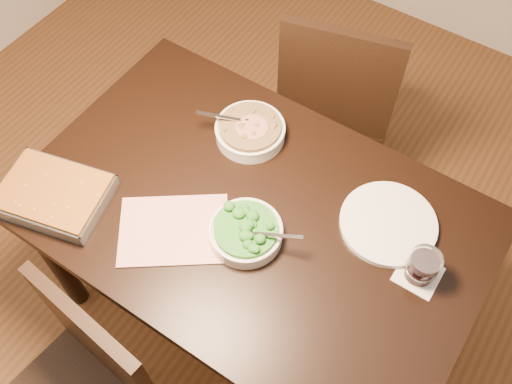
{
  "coord_description": "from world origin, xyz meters",
  "views": [
    {
      "loc": [
        0.51,
        -0.74,
        2.23
      ],
      "look_at": [
        -0.01,
        0.04,
        0.8
      ],
      "focal_mm": 40.0,
      "sensor_mm": 36.0,
      "label": 1
    }
  ],
  "objects_px": {
    "broccoli_bowl": "(246,232)",
    "dinner_plate": "(388,223)",
    "baking_dish": "(54,195)",
    "stew_bowl": "(250,130)",
    "chair_far": "(339,94)",
    "table": "(251,226)",
    "wine_tumbler": "(423,266)"
  },
  "relations": [
    {
      "from": "baking_dish",
      "to": "dinner_plate",
      "type": "relative_size",
      "value": 1.28
    },
    {
      "from": "wine_tumbler",
      "to": "dinner_plate",
      "type": "bearing_deg",
      "value": 145.72
    },
    {
      "from": "stew_bowl",
      "to": "dinner_plate",
      "type": "relative_size",
      "value": 0.82
    },
    {
      "from": "wine_tumbler",
      "to": "chair_far",
      "type": "bearing_deg",
      "value": 131.53
    },
    {
      "from": "stew_bowl",
      "to": "wine_tumbler",
      "type": "height_order",
      "value": "wine_tumbler"
    },
    {
      "from": "baking_dish",
      "to": "stew_bowl",
      "type": "bearing_deg",
      "value": 42.02
    },
    {
      "from": "table",
      "to": "dinner_plate",
      "type": "height_order",
      "value": "dinner_plate"
    },
    {
      "from": "broccoli_bowl",
      "to": "dinner_plate",
      "type": "height_order",
      "value": "broccoli_bowl"
    },
    {
      "from": "broccoli_bowl",
      "to": "baking_dish",
      "type": "relative_size",
      "value": 0.65
    },
    {
      "from": "table",
      "to": "stew_bowl",
      "type": "distance_m",
      "value": 0.31
    },
    {
      "from": "stew_bowl",
      "to": "dinner_plate",
      "type": "height_order",
      "value": "stew_bowl"
    },
    {
      "from": "table",
      "to": "wine_tumbler",
      "type": "relative_size",
      "value": 14.06
    },
    {
      "from": "baking_dish",
      "to": "chair_far",
      "type": "height_order",
      "value": "chair_far"
    },
    {
      "from": "broccoli_bowl",
      "to": "chair_far",
      "type": "bearing_deg",
      "value": 98.37
    },
    {
      "from": "broccoli_bowl",
      "to": "baking_dish",
      "type": "height_order",
      "value": "broccoli_bowl"
    },
    {
      "from": "broccoli_bowl",
      "to": "baking_dish",
      "type": "bearing_deg",
      "value": -159.01
    },
    {
      "from": "table",
      "to": "chair_far",
      "type": "height_order",
      "value": "chair_far"
    },
    {
      "from": "table",
      "to": "chair_far",
      "type": "xyz_separation_m",
      "value": [
        -0.09,
        0.76,
        -0.13
      ]
    },
    {
      "from": "baking_dish",
      "to": "dinner_plate",
      "type": "distance_m",
      "value": 1.01
    },
    {
      "from": "broccoli_bowl",
      "to": "wine_tumbler",
      "type": "relative_size",
      "value": 2.44
    },
    {
      "from": "baking_dish",
      "to": "table",
      "type": "bearing_deg",
      "value": 15.64
    },
    {
      "from": "table",
      "to": "chair_far",
      "type": "distance_m",
      "value": 0.78
    },
    {
      "from": "broccoli_bowl",
      "to": "dinner_plate",
      "type": "xyz_separation_m",
      "value": [
        0.33,
        0.27,
        -0.02
      ]
    },
    {
      "from": "dinner_plate",
      "to": "wine_tumbler",
      "type": "bearing_deg",
      "value": -34.28
    },
    {
      "from": "wine_tumbler",
      "to": "broccoli_bowl",
      "type": "bearing_deg",
      "value": -160.36
    },
    {
      "from": "broccoli_bowl",
      "to": "dinner_plate",
      "type": "relative_size",
      "value": 0.84
    },
    {
      "from": "broccoli_bowl",
      "to": "dinner_plate",
      "type": "bearing_deg",
      "value": 39.02
    },
    {
      "from": "wine_tumbler",
      "to": "dinner_plate",
      "type": "relative_size",
      "value": 0.34
    },
    {
      "from": "table",
      "to": "baking_dish",
      "type": "distance_m",
      "value": 0.61
    },
    {
      "from": "broccoli_bowl",
      "to": "dinner_plate",
      "type": "distance_m",
      "value": 0.43
    },
    {
      "from": "broccoli_bowl",
      "to": "chair_far",
      "type": "xyz_separation_m",
      "value": [
        -0.12,
        0.85,
        -0.25
      ]
    },
    {
      "from": "broccoli_bowl",
      "to": "wine_tumbler",
      "type": "bearing_deg",
      "value": 19.64
    }
  ]
}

